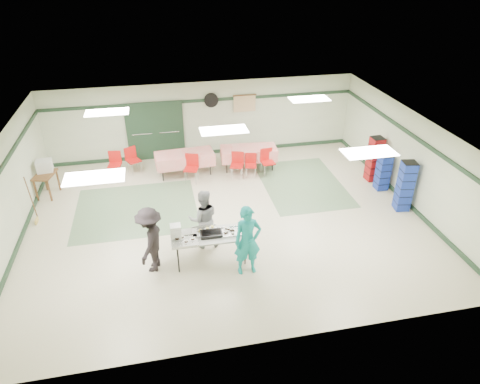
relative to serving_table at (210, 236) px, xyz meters
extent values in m
plane|color=beige|center=(0.68, 1.78, -0.72)|extent=(11.00, 11.00, 0.00)
plane|color=silver|center=(0.68, 1.78, 1.98)|extent=(11.00, 11.00, 0.00)
plane|color=#B2BEA2|center=(0.68, 6.28, 0.63)|extent=(11.00, 0.00, 11.00)
plane|color=#B2BEA2|center=(0.68, -2.72, 0.63)|extent=(11.00, 0.00, 11.00)
plane|color=#B2BEA2|center=(-4.82, 1.78, 0.63)|extent=(0.00, 9.00, 9.00)
plane|color=#B2BEA2|center=(6.18, 1.78, 0.63)|extent=(0.00, 9.00, 9.00)
cube|color=#1D3622|center=(0.68, 6.25, 1.33)|extent=(11.00, 0.06, 0.10)
cube|color=#1D3622|center=(0.68, 6.25, -0.66)|extent=(11.00, 0.06, 0.12)
cube|color=#1D3622|center=(-4.79, 1.78, -0.66)|extent=(0.06, 9.00, 0.12)
cube|color=#1D3622|center=(6.15, 1.78, 1.33)|extent=(0.06, 9.00, 0.10)
cube|color=#1D3622|center=(6.15, 1.78, -0.66)|extent=(0.06, 9.00, 0.12)
cube|color=#648460|center=(-1.82, 2.78, -0.71)|extent=(3.50, 3.00, 0.01)
cube|color=#648460|center=(3.48, 3.28, -0.71)|extent=(2.50, 3.50, 0.01)
cube|color=gray|center=(-1.52, 6.22, 0.33)|extent=(0.90, 0.06, 2.10)
cube|color=gray|center=(-0.57, 6.22, 0.33)|extent=(0.90, 0.06, 2.10)
cube|color=#1D3622|center=(-1.05, 6.20, 0.33)|extent=(2.00, 0.03, 2.15)
cylinder|color=black|center=(0.98, 6.22, 1.33)|extent=(0.50, 0.10, 0.50)
cube|color=tan|center=(2.18, 6.22, 1.13)|extent=(0.80, 0.02, 0.60)
cube|color=#ACACA7|center=(0.00, 0.00, 0.02)|extent=(1.86, 0.77, 0.04)
cylinder|color=black|center=(-0.80, -0.29, -0.36)|extent=(0.04, 0.04, 0.72)
cylinder|color=black|center=(0.80, -0.31, -0.36)|extent=(0.04, 0.04, 0.72)
cylinder|color=black|center=(-0.80, 0.31, -0.36)|extent=(0.04, 0.04, 0.72)
cylinder|color=black|center=(0.80, 0.29, -0.36)|extent=(0.04, 0.04, 0.72)
cube|color=silver|center=(0.53, 0.00, 0.06)|extent=(0.54, 0.41, 0.02)
cube|color=silver|center=(-0.10, 0.14, 0.06)|extent=(0.61, 0.46, 0.02)
cube|color=silver|center=(-0.62, -0.16, 0.06)|extent=(0.63, 0.48, 0.02)
cube|color=black|center=(0.03, -0.02, 0.08)|extent=(0.53, 0.33, 0.08)
cube|color=white|center=(-0.79, 0.06, 0.22)|extent=(0.25, 0.23, 0.35)
imported|color=teal|center=(0.80, -0.57, 0.16)|extent=(0.66, 0.45, 1.76)
imported|color=gray|center=(-0.07, 0.67, 0.08)|extent=(0.78, 0.62, 1.59)
imported|color=black|center=(-1.39, -0.02, 0.12)|extent=(0.91, 1.21, 1.67)
cube|color=red|center=(2.02, 4.79, 0.02)|extent=(1.96, 0.98, 0.05)
cube|color=red|center=(2.02, 4.79, -0.17)|extent=(1.96, 1.00, 0.40)
cylinder|color=black|center=(1.21, 4.54, -0.36)|extent=(0.04, 0.04, 0.72)
cylinder|color=black|center=(2.78, 4.41, -0.36)|extent=(0.04, 0.04, 0.72)
cylinder|color=black|center=(1.26, 5.17, -0.36)|extent=(0.04, 0.04, 0.72)
cylinder|color=black|center=(2.83, 5.03, -0.36)|extent=(0.04, 0.04, 0.72)
cube|color=red|center=(-0.18, 4.79, 0.02)|extent=(1.98, 0.98, 0.05)
cube|color=red|center=(-0.18, 4.79, -0.17)|extent=(1.99, 1.01, 0.40)
cylinder|color=black|center=(-0.95, 4.40, -0.36)|extent=(0.04, 0.04, 0.72)
cylinder|color=black|center=(0.65, 4.53, -0.36)|extent=(0.04, 0.04, 0.72)
cylinder|color=black|center=(-1.00, 5.04, -0.36)|extent=(0.04, 0.04, 0.72)
cylinder|color=black|center=(0.60, 5.17, -0.36)|extent=(0.04, 0.04, 0.72)
cube|color=red|center=(1.95, 4.14, -0.31)|extent=(0.44, 0.44, 0.04)
cube|color=red|center=(1.99, 4.30, -0.11)|extent=(0.37, 0.12, 0.37)
cylinder|color=silver|center=(1.77, 4.03, -0.52)|extent=(0.02, 0.02, 0.38)
cylinder|color=silver|center=(2.06, 3.96, -0.52)|extent=(0.02, 0.02, 0.38)
cylinder|color=silver|center=(1.84, 4.31, -0.52)|extent=(0.02, 0.02, 0.38)
cylinder|color=silver|center=(2.12, 4.25, -0.52)|extent=(0.02, 0.02, 0.38)
cube|color=red|center=(1.48, 4.14, -0.27)|extent=(0.52, 0.52, 0.04)
cube|color=red|center=(1.54, 4.31, -0.05)|extent=(0.40, 0.17, 0.41)
cylinder|color=silver|center=(1.27, 4.04, -0.50)|extent=(0.02, 0.02, 0.43)
cylinder|color=silver|center=(1.58, 3.93, -0.50)|extent=(0.02, 0.02, 0.43)
cylinder|color=silver|center=(1.38, 4.34, -0.50)|extent=(0.02, 0.02, 0.43)
cylinder|color=silver|center=(1.69, 4.24, -0.50)|extent=(0.02, 0.02, 0.43)
cube|color=red|center=(2.54, 4.14, -0.26)|extent=(0.46, 0.46, 0.04)
cube|color=red|center=(2.52, 4.32, -0.03)|extent=(0.42, 0.08, 0.42)
cylinder|color=silver|center=(2.39, 3.95, -0.50)|extent=(0.02, 0.02, 0.44)
cylinder|color=silver|center=(2.72, 3.99, -0.50)|extent=(0.02, 0.02, 0.44)
cylinder|color=silver|center=(2.36, 4.29, -0.50)|extent=(0.02, 0.02, 0.44)
cylinder|color=silver|center=(2.69, 4.32, -0.50)|extent=(0.02, 0.02, 0.44)
cube|color=red|center=(-0.03, 4.14, -0.24)|extent=(0.54, 0.54, 0.04)
cube|color=red|center=(0.03, 4.32, 0.00)|extent=(0.43, 0.16, 0.43)
cylinder|color=silver|center=(-0.25, 4.02, -0.49)|extent=(0.02, 0.02, 0.46)
cylinder|color=silver|center=(0.08, 3.92, -0.49)|extent=(0.02, 0.02, 0.46)
cylinder|color=silver|center=(-0.15, 4.35, -0.49)|extent=(0.02, 0.02, 0.46)
cylinder|color=silver|center=(0.19, 4.25, -0.49)|extent=(0.02, 0.02, 0.46)
cube|color=red|center=(-1.87, 5.19, -0.26)|extent=(0.56, 0.56, 0.04)
cube|color=red|center=(-1.96, 5.35, -0.03)|extent=(0.39, 0.23, 0.42)
cylinder|color=silver|center=(-1.94, 4.96, -0.50)|extent=(0.02, 0.02, 0.44)
cylinder|color=silver|center=(-1.65, 5.12, -0.50)|extent=(0.02, 0.02, 0.44)
cylinder|color=silver|center=(-2.10, 5.26, -0.50)|extent=(0.02, 0.02, 0.44)
cylinder|color=silver|center=(-1.80, 5.41, -0.50)|extent=(0.02, 0.02, 0.44)
cube|color=red|center=(-2.48, 4.99, -0.27)|extent=(0.47, 0.47, 0.04)
cube|color=red|center=(-2.45, 5.17, -0.04)|extent=(0.41, 0.11, 0.41)
cylinder|color=silver|center=(-2.67, 4.85, -0.50)|extent=(0.02, 0.02, 0.43)
cylinder|color=silver|center=(-2.35, 4.80, -0.50)|extent=(0.02, 0.02, 0.43)
cylinder|color=silver|center=(-2.62, 5.17, -0.50)|extent=(0.02, 0.02, 0.43)
cylinder|color=silver|center=(-2.29, 5.12, -0.50)|extent=(0.02, 0.02, 0.43)
cube|color=navy|center=(5.83, 1.24, 0.05)|extent=(0.45, 0.45, 1.53)
cube|color=maroon|center=(5.83, 3.11, 0.03)|extent=(0.40, 0.40, 1.50)
cube|color=navy|center=(5.83, 2.48, -0.13)|extent=(0.36, 0.36, 1.17)
cube|color=brown|center=(-4.47, 4.16, 0.00)|extent=(0.69, 0.90, 0.05)
cube|color=brown|center=(-4.75, 3.89, -0.37)|extent=(0.05, 0.05, 0.70)
cube|color=brown|center=(-4.35, 3.79, -0.37)|extent=(0.05, 0.05, 0.70)
cube|color=brown|center=(-4.60, 4.53, -0.37)|extent=(0.05, 0.05, 0.70)
cube|color=brown|center=(-4.19, 4.43, -0.37)|extent=(0.05, 0.05, 0.70)
cube|color=silver|center=(-4.47, 4.37, 0.21)|extent=(0.49, 0.44, 0.36)
cylinder|color=brown|center=(-4.55, 2.68, 0.03)|extent=(0.04, 0.23, 1.44)
camera|label=1|loc=(-0.97, -8.30, 6.01)|focal=32.00mm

